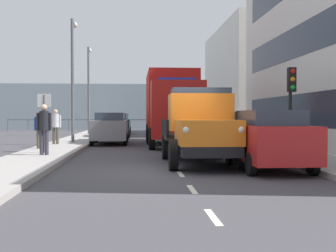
{
  "coord_description": "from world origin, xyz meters",
  "views": [
    {
      "loc": [
        1.19,
        12.21,
        1.58
      ],
      "look_at": [
        -0.23,
        -7.12,
        1.1
      ],
      "focal_mm": 46.48,
      "sensor_mm": 36.0,
      "label": 1
    }
  ],
  "objects_px": {
    "car_red_kerbside_near": "(268,139)",
    "car_maroon_kerbside_2": "(206,128)",
    "truck_vintage_orange": "(200,128)",
    "car_teal_oppositeside_2": "(119,123)",
    "street_sign": "(44,113)",
    "pedestrian_with_bag": "(44,125)",
    "lamp_post_promenade": "(73,69)",
    "lamp_post_far": "(89,82)",
    "car_navy_kerbside_1": "(225,131)",
    "traffic_light_near": "(291,91)",
    "car_silver_kerbside_3": "(192,125)",
    "car_grey_oppositeside_0": "(110,128)",
    "pedestrian_couple_a": "(56,124)",
    "car_black_oppositeside_1": "(116,125)",
    "pedestrian_in_dark_coat": "(40,126)"
  },
  "relations": [
    {
      "from": "car_red_kerbside_near",
      "to": "car_maroon_kerbside_2",
      "type": "relative_size",
      "value": 1.02
    },
    {
      "from": "pedestrian_with_bag",
      "to": "lamp_post_far",
      "type": "relative_size",
      "value": 0.27
    },
    {
      "from": "car_maroon_kerbside_2",
      "to": "pedestrian_in_dark_coat",
      "type": "height_order",
      "value": "pedestrian_in_dark_coat"
    },
    {
      "from": "car_maroon_kerbside_2",
      "to": "pedestrian_couple_a",
      "type": "relative_size",
      "value": 2.33
    },
    {
      "from": "car_navy_kerbside_1",
      "to": "pedestrian_couple_a",
      "type": "height_order",
      "value": "pedestrian_couple_a"
    },
    {
      "from": "car_navy_kerbside_1",
      "to": "lamp_post_promenade",
      "type": "relative_size",
      "value": 0.65
    },
    {
      "from": "car_black_oppositeside_1",
      "to": "traffic_light_near",
      "type": "height_order",
      "value": "traffic_light_near"
    },
    {
      "from": "car_teal_oppositeside_2",
      "to": "street_sign",
      "type": "height_order",
      "value": "street_sign"
    },
    {
      "from": "pedestrian_in_dark_coat",
      "to": "pedestrian_couple_a",
      "type": "distance_m",
      "value": 2.89
    },
    {
      "from": "car_silver_kerbside_3",
      "to": "car_black_oppositeside_1",
      "type": "height_order",
      "value": "same"
    },
    {
      "from": "car_red_kerbside_near",
      "to": "car_silver_kerbside_3",
      "type": "distance_m",
      "value": 16.97
    },
    {
      "from": "car_teal_oppositeside_2",
      "to": "traffic_light_near",
      "type": "distance_m",
      "value": 22.12
    },
    {
      "from": "lamp_post_promenade",
      "to": "lamp_post_far",
      "type": "xyz_separation_m",
      "value": [
        0.29,
        -10.5,
        0.08
      ]
    },
    {
      "from": "truck_vintage_orange",
      "to": "car_grey_oppositeside_0",
      "type": "xyz_separation_m",
      "value": [
        3.45,
        -10.42,
        -0.28
      ]
    },
    {
      "from": "truck_vintage_orange",
      "to": "car_maroon_kerbside_2",
      "type": "bearing_deg",
      "value": -100.13
    },
    {
      "from": "pedestrian_in_dark_coat",
      "to": "lamp_post_promenade",
      "type": "xyz_separation_m",
      "value": [
        -0.72,
        -4.68,
        2.95
      ]
    },
    {
      "from": "car_silver_kerbside_3",
      "to": "car_grey_oppositeside_0",
      "type": "xyz_separation_m",
      "value": [
        5.23,
        5.21,
        0.0
      ]
    },
    {
      "from": "lamp_post_promenade",
      "to": "car_black_oppositeside_1",
      "type": "bearing_deg",
      "value": -105.76
    },
    {
      "from": "car_black_oppositeside_1",
      "to": "traffic_light_near",
      "type": "bearing_deg",
      "value": 115.88
    },
    {
      "from": "car_red_kerbside_near",
      "to": "lamp_post_promenade",
      "type": "relative_size",
      "value": 0.62
    },
    {
      "from": "car_navy_kerbside_1",
      "to": "traffic_light_near",
      "type": "xyz_separation_m",
      "value": [
        -1.95,
        2.58,
        1.58
      ]
    },
    {
      "from": "car_grey_oppositeside_0",
      "to": "street_sign",
      "type": "distance_m",
      "value": 7.52
    },
    {
      "from": "car_red_kerbside_near",
      "to": "pedestrian_couple_a",
      "type": "relative_size",
      "value": 2.37
    },
    {
      "from": "car_red_kerbside_near",
      "to": "car_maroon_kerbside_2",
      "type": "xyz_separation_m",
      "value": [
        -0.0,
        -11.29,
        -0.0
      ]
    },
    {
      "from": "truck_vintage_orange",
      "to": "car_grey_oppositeside_0",
      "type": "bearing_deg",
      "value": -71.69
    },
    {
      "from": "car_black_oppositeside_1",
      "to": "street_sign",
      "type": "relative_size",
      "value": 1.97
    },
    {
      "from": "lamp_post_promenade",
      "to": "pedestrian_couple_a",
      "type": "bearing_deg",
      "value": 71.45
    },
    {
      "from": "car_navy_kerbside_1",
      "to": "car_black_oppositeside_1",
      "type": "height_order",
      "value": "same"
    },
    {
      "from": "pedestrian_couple_a",
      "to": "lamp_post_promenade",
      "type": "bearing_deg",
      "value": -108.55
    },
    {
      "from": "car_navy_kerbside_1",
      "to": "car_maroon_kerbside_2",
      "type": "xyz_separation_m",
      "value": [
        -0.0,
        -5.25,
        -0.0
      ]
    },
    {
      "from": "car_grey_oppositeside_0",
      "to": "traffic_light_near",
      "type": "xyz_separation_m",
      "value": [
        -7.17,
        8.3,
        1.58
      ]
    },
    {
      "from": "car_grey_oppositeside_0",
      "to": "lamp_post_far",
      "type": "relative_size",
      "value": 0.68
    },
    {
      "from": "truck_vintage_orange",
      "to": "pedestrian_with_bag",
      "type": "xyz_separation_m",
      "value": [
        5.34,
        -2.29,
        0.05
      ]
    },
    {
      "from": "car_grey_oppositeside_0",
      "to": "street_sign",
      "type": "bearing_deg",
      "value": 73.87
    },
    {
      "from": "car_red_kerbside_near",
      "to": "pedestrian_with_bag",
      "type": "height_order",
      "value": "pedestrian_with_bag"
    },
    {
      "from": "street_sign",
      "to": "truck_vintage_orange",
      "type": "bearing_deg",
      "value": 149.67
    },
    {
      "from": "car_red_kerbside_near",
      "to": "car_teal_oppositeside_2",
      "type": "xyz_separation_m",
      "value": [
        5.23,
        -24.32,
        0.0
      ]
    },
    {
      "from": "pedestrian_couple_a",
      "to": "car_teal_oppositeside_2",
      "type": "bearing_deg",
      "value": -99.8
    },
    {
      "from": "truck_vintage_orange",
      "to": "car_red_kerbside_near",
      "type": "bearing_deg",
      "value": 143.03
    },
    {
      "from": "pedestrian_in_dark_coat",
      "to": "car_maroon_kerbside_2",
      "type": "bearing_deg",
      "value": -149.52
    },
    {
      "from": "car_black_oppositeside_1",
      "to": "lamp_post_far",
      "type": "bearing_deg",
      "value": -57.92
    },
    {
      "from": "traffic_light_near",
      "to": "lamp_post_promenade",
      "type": "xyz_separation_m",
      "value": [
        9.13,
        -7.86,
        1.58
      ]
    },
    {
      "from": "lamp_post_promenade",
      "to": "lamp_post_far",
      "type": "distance_m",
      "value": 10.51
    },
    {
      "from": "car_black_oppositeside_1",
      "to": "lamp_post_far",
      "type": "distance_m",
      "value": 5.32
    },
    {
      "from": "pedestrian_in_dark_coat",
      "to": "traffic_light_near",
      "type": "xyz_separation_m",
      "value": [
        -9.85,
        3.18,
        1.37
      ]
    },
    {
      "from": "lamp_post_far",
      "to": "truck_vintage_orange",
      "type": "bearing_deg",
      "value": 105.53
    },
    {
      "from": "pedestrian_with_bag",
      "to": "lamp_post_promenade",
      "type": "xyz_separation_m",
      "value": [
        0.06,
        -7.69,
        2.82
      ]
    },
    {
      "from": "car_navy_kerbside_1",
      "to": "car_grey_oppositeside_0",
      "type": "height_order",
      "value": "same"
    },
    {
      "from": "car_silver_kerbside_3",
      "to": "traffic_light_near",
      "type": "distance_m",
      "value": 13.75
    },
    {
      "from": "pedestrian_in_dark_coat",
      "to": "traffic_light_near",
      "type": "relative_size",
      "value": 0.51
    }
  ]
}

